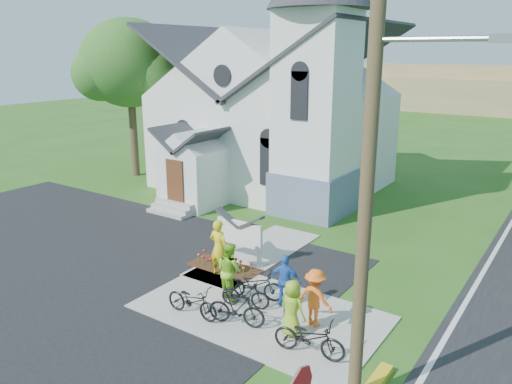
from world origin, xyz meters
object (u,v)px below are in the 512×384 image
Objects in this scene: cyclist_1 at (229,270)px; bike_2 at (192,301)px; utility_pole at (372,157)px; cyclist_4 at (292,308)px; church_sign at (239,234)px; bike_0 at (254,285)px; bike_4 at (309,337)px; cyclist_3 at (315,298)px; bike_3 at (236,309)px; bike_1 at (245,294)px; cyclist_2 at (285,281)px; cyclist_0 at (219,248)px.

bike_2 is at bearing 98.23° from cyclist_1.
utility_pole reaches higher than cyclist_4.
bike_0 is at bearing -45.36° from church_sign.
cyclist_1 is (-5.10, 2.19, -4.47)m from utility_pole.
bike_4 is at bearing -141.33° from bike_0.
utility_pole is 5.65× the size of cyclist_1.
bike_0 is 2.25m from cyclist_3.
bike_3 is 2.32m from bike_4.
bike_0 is 1.02× the size of bike_2.
utility_pole is at bearing -140.62° from bike_0.
cyclist_4 is at bearing 47.39° from bike_4.
cyclist_1 is 1.67m from bike_3.
bike_2 is at bearing 133.44° from bike_0.
bike_4 is (2.68, -1.04, 0.04)m from bike_1.
cyclist_3 is 2.16m from bike_3.
bike_4 is at bearing -37.73° from church_sign.
utility_pole is at bearing 172.69° from cyclist_1.
bike_4 is (1.78, -1.81, -0.31)m from cyclist_2.
bike_0 is 1.05m from cyclist_2.
bike_1 is at bearing 177.90° from cyclist_1.
bike_3 is (1.33, 0.31, 0.03)m from bike_2.
cyclist_0 is 2.82m from bike_2.
bike_1 is at bearing 7.22° from bike_3.
cyclist_1 reaches higher than church_sign.
bike_2 is at bearing 84.31° from bike_4.
church_sign is at bearing -29.28° from cyclist_4.
cyclist_0 is 3.32m from bike_3.
church_sign is at bearing 16.57° from bike_2.
bike_2 is at bearing 23.80° from cyclist_4.
bike_1 is 0.89× the size of bike_3.
cyclist_0 is at bearing 39.94° from bike_1.
bike_4 is (0.82, -0.55, -0.30)m from cyclist_4.
bike_0 is (-4.42, 2.53, -4.88)m from utility_pole.
bike_2 is (-0.96, -1.23, 0.02)m from bike_1.
bike_3 is (2.40, -2.25, -0.47)m from cyclist_0.
cyclist_3 is at bearing -69.55° from bike_3.
cyclist_3 is (1.22, -0.47, 0.02)m from cyclist_2.
utility_pole reaches higher than bike_4.
cyclist_3 is at bearing 14.09° from bike_4.
cyclist_1 is 2.73m from cyclist_4.
bike_2 is 1.08× the size of cyclist_3.
bike_2 is (1.07, -2.56, -0.50)m from cyclist_0.
cyclist_2 is 0.98× the size of cyclist_3.
cyclist_0 is 1.08× the size of bike_0.
bike_2 is 2.94m from cyclist_4.
cyclist_4 reaches higher than bike_2.
church_sign is 1.33× the size of bike_3.
cyclist_4 reaches higher than bike_3.
utility_pole is 5.40m from cyclist_4.
cyclist_1 is 3.70m from bike_4.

